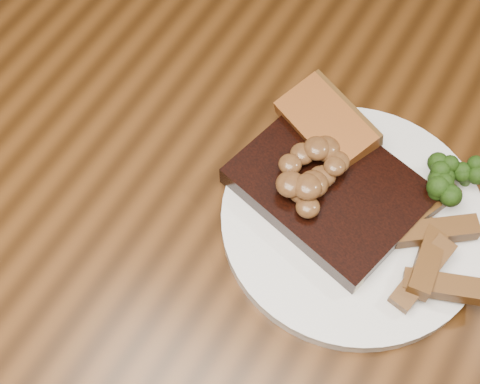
% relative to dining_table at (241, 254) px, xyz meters
% --- Properties ---
extents(ground, '(4.50, 4.50, 0.00)m').
position_rel_dining_table_xyz_m(ground, '(0.00, 0.00, -0.66)').
color(ground, '#3D220E').
rests_on(ground, ground).
extents(dining_table, '(1.60, 0.90, 0.75)m').
position_rel_dining_table_xyz_m(dining_table, '(0.00, 0.00, 0.00)').
color(dining_table, '#44250D').
rests_on(dining_table, ground).
extents(plate, '(0.31, 0.31, 0.01)m').
position_rel_dining_table_xyz_m(plate, '(0.10, 0.05, 0.10)').
color(plate, white).
rests_on(plate, dining_table).
extents(steak, '(0.20, 0.17, 0.03)m').
position_rel_dining_table_xyz_m(steak, '(0.06, 0.06, 0.12)').
color(steak, black).
rests_on(steak, plate).
extents(steak_bone, '(0.14, 0.05, 0.02)m').
position_rel_dining_table_xyz_m(steak_bone, '(0.06, 0.00, 0.11)').
color(steak_bone, beige).
rests_on(steak_bone, plate).
extents(mushroom_pile, '(0.08, 0.08, 0.03)m').
position_rel_dining_table_xyz_m(mushroom_pile, '(0.06, 0.06, 0.14)').
color(mushroom_pile, brown).
rests_on(mushroom_pile, steak).
extents(garlic_bread, '(0.11, 0.09, 0.02)m').
position_rel_dining_table_xyz_m(garlic_bread, '(0.03, 0.11, 0.12)').
color(garlic_bread, brown).
rests_on(garlic_bread, plate).
extents(potato_wedges, '(0.10, 0.10, 0.02)m').
position_rel_dining_table_xyz_m(potato_wedges, '(0.17, 0.05, 0.12)').
color(potato_wedges, brown).
rests_on(potato_wedges, plate).
extents(broccoli_cluster, '(0.06, 0.06, 0.04)m').
position_rel_dining_table_xyz_m(broccoli_cluster, '(0.16, 0.13, 0.12)').
color(broccoli_cluster, '#1E3C0D').
rests_on(broccoli_cluster, plate).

